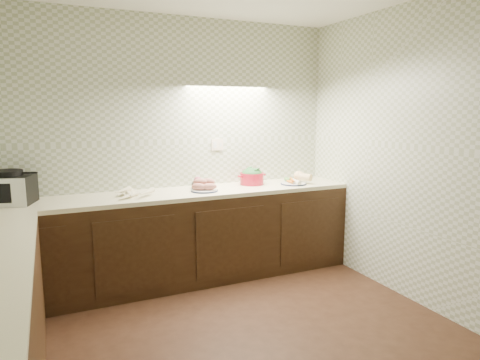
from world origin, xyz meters
name	(u,v)px	position (x,y,z in m)	size (l,w,h in m)	color
room	(239,119)	(0.00, 0.00, 1.63)	(3.60, 3.60, 2.60)	black
counter	(118,278)	(-0.68, 0.68, 0.45)	(3.60, 3.60, 0.90)	black
toaster_oven	(7,188)	(-1.43, 1.58, 1.03)	(0.48, 0.42, 0.29)	black
parsnip_pile	(144,192)	(-0.31, 1.47, 0.93)	(0.31, 0.38, 0.07)	beige
sweet_potato_plate	(204,186)	(0.28, 1.45, 0.95)	(0.27, 0.26, 0.12)	#141D3B
onion_bowl	(199,184)	(0.28, 1.62, 0.94)	(0.16, 0.16, 0.12)	black
dutch_oven	(252,177)	(0.87, 1.60, 0.98)	(0.32, 0.27, 0.17)	#AB152A
veg_plate	(296,179)	(1.33, 1.46, 0.95)	(0.35, 0.36, 0.13)	#141D3B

